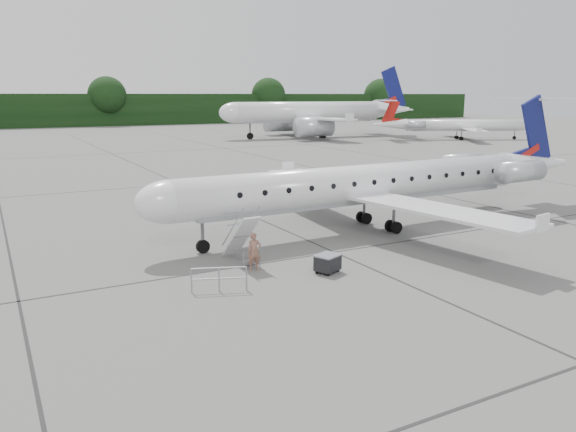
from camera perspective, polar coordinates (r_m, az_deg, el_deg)
ground at (r=28.27m, az=17.64°, el=-4.35°), size 320.00×320.00×0.00m
treeline at (r=149.98m, az=-21.18°, el=9.98°), size 260.00×4.00×8.00m
main_regional_jet at (r=32.68m, az=7.88°, el=5.17°), size 30.40×22.22×7.67m
airstair at (r=26.50m, az=-4.82°, el=-2.20°), size 0.91×2.55×2.40m
passenger at (r=25.35m, az=-3.45°, el=-3.64°), size 0.69×0.52×1.73m
safety_railing at (r=22.87m, az=-7.01°, el=-6.45°), size 2.08×0.86×1.00m
baggage_cart at (r=25.14m, az=4.05°, el=-4.78°), size 1.27×1.17×0.89m
bg_narrowbody at (r=105.04m, az=2.08°, el=11.52°), size 38.42×29.26×12.99m
bg_regional_right at (r=104.62m, az=17.59°, el=9.33°), size 32.47×29.19×7.00m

